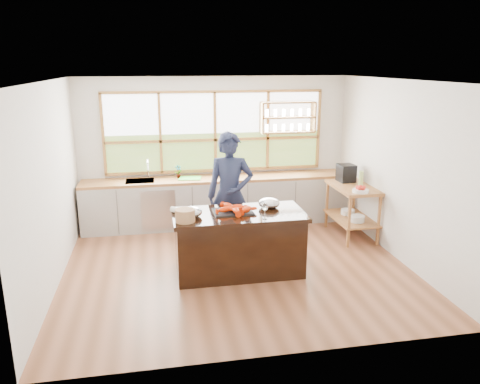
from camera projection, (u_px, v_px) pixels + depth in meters
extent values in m
plane|color=#97593B|center=(236.00, 266.00, 6.97)|extent=(5.00, 5.00, 0.00)
cube|color=silver|center=(215.00, 150.00, 8.75)|extent=(5.00, 0.02, 2.70)
cube|color=silver|center=(277.00, 233.00, 4.48)|extent=(5.00, 0.02, 2.70)
cube|color=silver|center=(50.00, 187.00, 6.17)|extent=(0.02, 4.50, 2.70)
cube|color=silver|center=(399.00, 171.00, 7.06)|extent=(0.02, 4.50, 2.70)
cube|color=white|center=(236.00, 80.00, 6.25)|extent=(5.00, 4.50, 0.02)
cube|color=#A66936|center=(215.00, 132.00, 8.62)|extent=(4.05, 0.06, 1.50)
cube|color=silver|center=(215.00, 113.00, 8.55)|extent=(3.98, 0.01, 0.75)
cube|color=#41621E|center=(215.00, 152.00, 8.75)|extent=(3.98, 0.01, 0.70)
cube|color=#A66936|center=(288.00, 102.00, 8.62)|extent=(1.00, 0.28, 0.03)
cube|color=#A66936|center=(288.00, 117.00, 8.69)|extent=(1.00, 0.28, 0.03)
cube|color=#A66936|center=(287.00, 132.00, 8.76)|extent=(1.00, 0.28, 0.03)
cube|color=#A66936|center=(261.00, 118.00, 8.60)|extent=(0.03, 0.28, 0.55)
cube|color=#A66936|center=(313.00, 117.00, 8.78)|extent=(0.03, 0.28, 0.55)
cube|color=#A5A29C|center=(218.00, 202.00, 8.70)|extent=(4.90, 0.62, 0.85)
cube|color=#AEB1B5|center=(159.00, 210.00, 8.21)|extent=(0.60, 0.01, 0.72)
cube|color=#AA6F39|center=(218.00, 179.00, 8.58)|extent=(4.90, 0.62, 0.05)
cube|color=#AEB1B5|center=(140.00, 185.00, 8.35)|extent=(0.50, 0.42, 0.16)
cube|color=#AA6F39|center=(379.00, 219.00, 7.67)|extent=(0.04, 0.04, 0.90)
cube|color=#AA6F39|center=(354.00, 202.00, 8.61)|extent=(0.04, 0.04, 0.90)
cube|color=#AA6F39|center=(349.00, 221.00, 7.57)|extent=(0.04, 0.04, 0.90)
cube|color=#AA6F39|center=(327.00, 204.00, 8.52)|extent=(0.04, 0.04, 0.90)
cube|color=#AA6F39|center=(351.00, 218.00, 8.13)|extent=(0.62, 1.10, 0.03)
cube|color=#AA6F39|center=(353.00, 187.00, 7.98)|extent=(0.62, 1.10, 0.05)
cylinder|color=white|center=(357.00, 219.00, 7.87)|extent=(0.24, 0.24, 0.11)
cylinder|color=white|center=(348.00, 212.00, 8.25)|extent=(0.24, 0.24, 0.09)
cube|color=black|center=(239.00, 245.00, 6.67)|extent=(1.77, 0.82, 0.84)
cube|color=black|center=(239.00, 215.00, 6.55)|extent=(1.85, 0.90, 0.06)
imported|color=#1C223C|center=(230.00, 195.00, 7.15)|extent=(0.77, 0.57, 1.94)
imported|color=slate|center=(178.00, 172.00, 8.47)|extent=(0.16, 0.14, 0.25)
cube|color=green|center=(190.00, 178.00, 8.48)|extent=(0.44, 0.36, 0.01)
cube|color=black|center=(346.00, 173.00, 8.24)|extent=(0.29, 0.31, 0.31)
cylinder|color=#9EBC60|center=(361.00, 180.00, 7.78)|extent=(0.09, 0.09, 0.30)
cylinder|color=white|center=(361.00, 191.00, 7.58)|extent=(0.26, 0.26, 0.05)
sphere|color=red|center=(364.00, 188.00, 7.57)|extent=(0.07, 0.07, 0.07)
sphere|color=red|center=(360.00, 187.00, 7.61)|extent=(0.07, 0.07, 0.07)
sphere|color=red|center=(358.00, 187.00, 7.59)|extent=(0.07, 0.07, 0.07)
sphere|color=red|center=(359.00, 188.00, 7.53)|extent=(0.07, 0.07, 0.07)
sphere|color=red|center=(363.00, 189.00, 7.52)|extent=(0.07, 0.07, 0.07)
cube|color=black|center=(233.00, 211.00, 6.58)|extent=(0.56, 0.41, 0.02)
ellipsoid|color=#E84905|center=(225.00, 210.00, 6.50)|extent=(0.23, 0.15, 0.08)
ellipsoid|color=#E84905|center=(238.00, 207.00, 6.60)|extent=(0.23, 0.14, 0.08)
ellipsoid|color=#E84905|center=(247.00, 210.00, 6.50)|extent=(0.21, 0.21, 0.08)
ellipsoid|color=#E84905|center=(228.00, 206.00, 6.67)|extent=(0.18, 0.23, 0.08)
ellipsoid|color=#E84905|center=(236.00, 211.00, 6.44)|extent=(0.11, 0.22, 0.08)
ellipsoid|color=#AEB1B5|center=(191.00, 212.00, 6.36)|extent=(0.31, 0.31, 0.15)
ellipsoid|color=#AEB1B5|center=(269.00, 203.00, 6.77)|extent=(0.31, 0.31, 0.15)
cylinder|color=white|center=(265.00, 219.00, 6.30)|extent=(0.06, 0.06, 0.01)
cylinder|color=white|center=(265.00, 214.00, 6.28)|extent=(0.01, 0.01, 0.13)
ellipsoid|color=white|center=(265.00, 207.00, 6.25)|extent=(0.08, 0.08, 0.10)
cylinder|color=tan|center=(185.00, 215.00, 6.17)|extent=(0.26, 0.26, 0.17)
cylinder|color=white|center=(179.00, 211.00, 6.49)|extent=(0.25, 0.28, 0.08)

